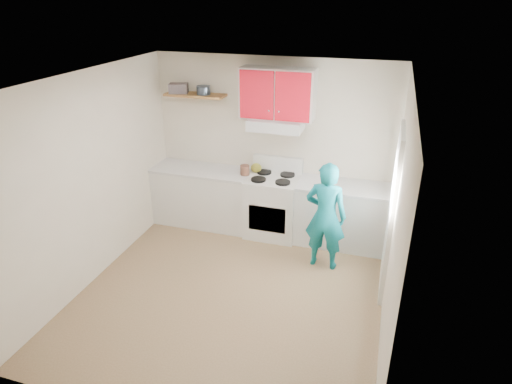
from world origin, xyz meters
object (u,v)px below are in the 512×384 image
(crock, at_px, (245,171))
(person, at_px, (326,216))
(kettle, at_px, (256,168))
(tin, at_px, (203,90))
(stove, at_px, (273,206))

(crock, relative_size, person, 0.11)
(kettle, height_order, crock, crock)
(crock, xyz_separation_m, person, (1.31, -0.64, -0.24))
(tin, bearing_deg, person, -22.04)
(kettle, bearing_deg, person, -45.23)
(stove, relative_size, crock, 5.52)
(person, bearing_deg, crock, -21.90)
(person, bearing_deg, tin, -18.05)
(crock, bearing_deg, kettle, 47.21)
(kettle, bearing_deg, stove, -37.05)
(person, bearing_deg, kettle, -29.41)
(stove, height_order, kettle, kettle)
(stove, xyz_separation_m, kettle, (-0.31, 0.14, 0.53))
(tin, relative_size, kettle, 1.21)
(kettle, relative_size, person, 0.11)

